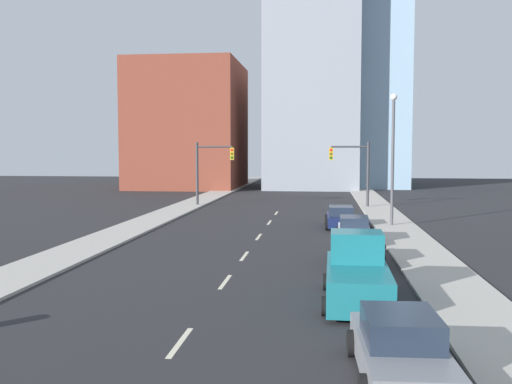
% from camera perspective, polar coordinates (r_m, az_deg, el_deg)
% --- Properties ---
extents(sidewalk_left, '(2.90, 98.30, 0.12)m').
position_cam_1_polar(sidewalk_left, '(55.95, -5.87, -0.94)').
color(sidewalk_left, '#ADA89E').
rests_on(sidewalk_left, ground).
extents(sidewalk_right, '(2.90, 98.30, 0.12)m').
position_cam_1_polar(sidewalk_right, '(54.81, 11.66, -1.12)').
color(sidewalk_right, '#ADA89E').
rests_on(sidewalk_right, ground).
extents(lane_stripe_at_9m, '(0.16, 2.40, 0.01)m').
position_cam_1_polar(lane_stripe_at_9m, '(15.73, -7.59, -14.67)').
color(lane_stripe_at_9m, beige).
rests_on(lane_stripe_at_9m, ground).
extents(lane_stripe_at_16m, '(0.16, 2.40, 0.01)m').
position_cam_1_polar(lane_stripe_at_16m, '(22.30, -3.10, -8.95)').
color(lane_stripe_at_16m, beige).
rests_on(lane_stripe_at_16m, ground).
extents(lane_stripe_at_22m, '(0.16, 2.40, 0.01)m').
position_cam_1_polar(lane_stripe_at_22m, '(27.52, -1.17, -6.42)').
color(lane_stripe_at_22m, beige).
rests_on(lane_stripe_at_22m, ground).
extents(lane_stripe_at_28m, '(0.16, 2.40, 0.01)m').
position_cam_1_polar(lane_stripe_at_28m, '(33.47, 0.26, -4.51)').
color(lane_stripe_at_28m, beige).
rests_on(lane_stripe_at_28m, ground).
extents(lane_stripe_at_34m, '(0.16, 2.40, 0.01)m').
position_cam_1_polar(lane_stripe_at_34m, '(40.02, 1.34, -3.07)').
color(lane_stripe_at_34m, beige).
rests_on(lane_stripe_at_34m, ground).
extents(lane_stripe_at_40m, '(0.16, 2.40, 0.01)m').
position_cam_1_polar(lane_stripe_at_40m, '(46.01, 2.05, -2.12)').
color(lane_stripe_at_40m, beige).
rests_on(lane_stripe_at_40m, ground).
extents(building_brick_left, '(14.00, 16.00, 16.67)m').
position_cam_1_polar(building_brick_left, '(78.15, -6.72, 6.58)').
color(building_brick_left, brown).
rests_on(building_brick_left, ground).
extents(building_office_center, '(12.00, 20.00, 28.19)m').
position_cam_1_polar(building_office_center, '(80.47, 5.65, 10.64)').
color(building_office_center, gray).
rests_on(building_office_center, ground).
extents(building_glass_right, '(13.00, 20.00, 26.63)m').
position_cam_1_polar(building_glass_right, '(84.48, 9.99, 9.76)').
color(building_glass_right, '#8CADC6').
rests_on(building_glass_right, ground).
extents(traffic_signal_left, '(3.52, 0.35, 5.77)m').
position_cam_1_polar(traffic_signal_left, '(51.83, -4.84, 2.68)').
color(traffic_signal_left, '#38383D').
rests_on(traffic_signal_left, ground).
extents(traffic_signal_right, '(3.52, 0.35, 5.77)m').
position_cam_1_polar(traffic_signal_right, '(50.86, 10.02, 2.60)').
color(traffic_signal_right, '#38383D').
rests_on(traffic_signal_right, ground).
extents(street_lamp, '(0.44, 0.44, 8.75)m').
position_cam_1_polar(street_lamp, '(38.57, 13.52, 4.06)').
color(street_lamp, '#4C4C51').
rests_on(street_lamp, ground).
extents(sedan_gray, '(2.23, 4.55, 1.51)m').
position_cam_1_polar(sedan_gray, '(13.44, 14.23, -15.03)').
color(sedan_gray, slate).
rests_on(sedan_gray, ground).
extents(pickup_truck_teal, '(2.35, 5.28, 2.28)m').
position_cam_1_polar(pickup_truck_teal, '(19.58, 10.07, -8.17)').
color(pickup_truck_teal, '#196B75').
rests_on(pickup_truck_teal, ground).
extents(sedan_black, '(2.18, 4.54, 1.41)m').
position_cam_1_polar(sedan_black, '(25.87, 10.10, -5.72)').
color(sedan_black, black).
rests_on(sedan_black, ground).
extents(sedan_white, '(2.12, 4.69, 1.46)m').
position_cam_1_polar(sedan_white, '(31.62, 9.76, -3.86)').
color(sedan_white, silver).
rests_on(sedan_white, ground).
extents(sedan_navy, '(2.07, 4.58, 1.40)m').
position_cam_1_polar(sedan_navy, '(37.95, 8.48, -2.54)').
color(sedan_navy, '#141E47').
rests_on(sedan_navy, ground).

